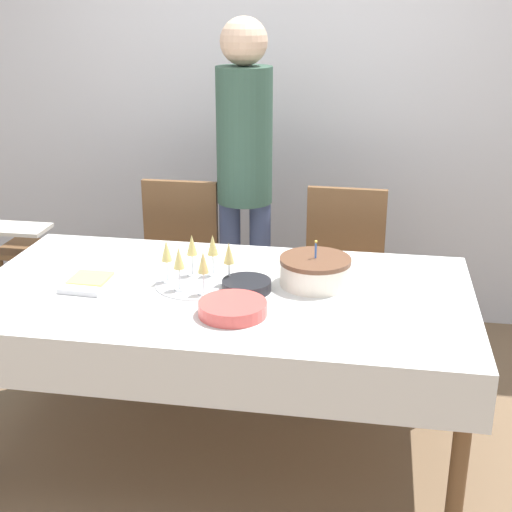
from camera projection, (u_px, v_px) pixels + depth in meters
The scene contains 14 objects.
ground_plane at pixel (225, 453), 3.06m from camera, with size 12.00×12.00×0.00m, color brown.
wall_back at pixel (279, 89), 4.04m from camera, with size 8.00×0.05×2.70m.
dining_table at pixel (222, 312), 2.83m from camera, with size 1.95×1.05×0.76m.
dining_chair_far_left at pixel (176, 266), 3.73m from camera, with size 0.42×0.42×0.94m.
dining_chair_far_right at pixel (342, 276), 3.59m from camera, with size 0.43×0.43×0.94m.
birthday_cake at pixel (315, 271), 2.82m from camera, with size 0.28×0.28×0.19m.
champagne_tray at pixel (197, 266), 2.81m from camera, with size 0.34×0.34×0.18m.
plate_stack_main at pixel (233, 308), 2.56m from camera, with size 0.25×0.25×0.05m.
plate_stack_dessert at pixel (247, 285), 2.78m from camera, with size 0.19×0.19×0.04m.
cake_knife at pixel (301, 305), 2.64m from camera, with size 0.27×0.16×0.00m.
fork_pile at pixel (80, 291), 2.75m from camera, with size 0.17×0.07×0.02m.
napkin_pile at pixel (90, 279), 2.88m from camera, with size 0.15×0.15×0.01m.
person_standing at pixel (245, 160), 3.58m from camera, with size 0.28×0.28×1.76m.
high_chair at pixel (28, 262), 3.87m from camera, with size 0.33×0.35×0.71m.
Camera 1 is at (0.57, -2.52, 1.85)m, focal length 50.00 mm.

